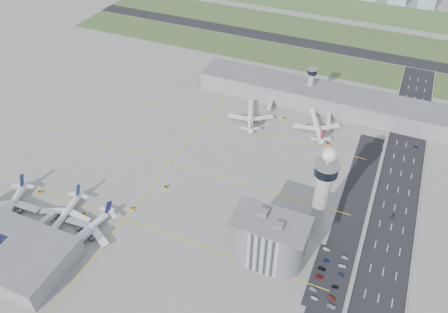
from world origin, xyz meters
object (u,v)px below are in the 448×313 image
at_px(tug_1, 84,214).
at_px(car_lot_4, 326,261).
at_px(airplane_near_b, 64,212).
at_px(tug_5, 328,144).
at_px(car_lot_0, 314,298).
at_px(car_lot_5, 326,249).
at_px(car_lot_3, 322,269).
at_px(car_lot_2, 319,277).
at_px(control_tower, 322,190).
at_px(jet_bridge_near_1, 35,230).
at_px(car_hw_2, 416,147).
at_px(airplane_far_a, 251,113).
at_px(jet_bridge_near_2, 76,246).
at_px(car_lot_9, 340,275).
at_px(airplane_near_c, 86,228).
at_px(car_hw_4, 405,102).
at_px(car_lot_1, 313,289).
at_px(car_lot_8, 335,287).
at_px(car_lot_7, 332,298).
at_px(jet_bridge_far_1, 329,115).
at_px(tug_3, 166,187).
at_px(tug_0, 40,192).
at_px(secondary_tower, 311,82).
at_px(car_lot_6, 331,306).
at_px(airplane_near_a, 9,204).
at_px(car_lot_10, 342,266).
at_px(jet_bridge_far_0, 271,102).
at_px(car_hw_1, 393,216).
at_px(airplane_far_b, 317,122).
at_px(car_lot_11, 345,258).
at_px(tug_2, 132,209).
at_px(admin_building, 269,240).
at_px(tug_4, 284,119).

distance_m(tug_1, car_lot_4, 151.88).
xyz_separation_m(airplane_near_b, tug_5, (134.23, 140.18, -4.89)).
xyz_separation_m(car_lot_0, car_lot_5, (-1.58, 34.43, -0.01)).
bearing_deg(car_lot_3, car_lot_2, -179.33).
height_order(airplane_near_b, tug_5, airplane_near_b).
bearing_deg(car_lot_5, control_tower, 40.66).
bearing_deg(car_lot_3, jet_bridge_near_1, 104.63).
distance_m(car_lot_3, car_hw_2, 142.65).
xyz_separation_m(airplane_far_a, car_lot_3, (89.25, -122.62, -5.53)).
relative_size(control_tower, tug_1, 20.91).
relative_size(airplane_near_b, jet_bridge_near_2, 2.95).
bearing_deg(car_lot_9, car_lot_2, 127.74).
relative_size(airplane_near_c, car_hw_4, 11.63).
height_order(car_lot_1, car_lot_8, car_lot_1).
height_order(jet_bridge_near_2, car_lot_4, jet_bridge_near_2).
distance_m(tug_5, car_lot_7, 133.96).
distance_m(control_tower, car_hw_4, 180.88).
bearing_deg(car_lot_9, jet_bridge_far_1, 24.53).
bearing_deg(tug_3, car_lot_5, -14.10).
relative_size(airplane_near_c, car_lot_2, 9.97).
bearing_deg(tug_0, car_lot_9, 55.63).
relative_size(secondary_tower, car_lot_5, 8.55).
relative_size(control_tower, car_lot_5, 17.28).
bearing_deg(car_hw_2, tug_5, -163.52).
distance_m(airplane_near_b, car_lot_2, 158.90).
bearing_deg(car_lot_6, tug_0, 90.77).
relative_size(secondary_tower, tug_3, 10.64).
height_order(airplane_near_a, car_lot_4, airplane_near_a).
distance_m(car_lot_1, car_lot_5, 29.45).
xyz_separation_m(airplane_near_b, car_lot_9, (167.82, 26.41, -5.19)).
height_order(airplane_near_b, car_lot_10, airplane_near_b).
relative_size(car_lot_0, car_lot_9, 1.01).
relative_size(jet_bridge_far_0, car_hw_2, 3.41).
relative_size(car_lot_0, car_hw_1, 1.00).
bearing_deg(secondary_tower, car_hw_2, -18.45).
bearing_deg(tug_3, car_lot_10, -17.43).
height_order(secondary_tower, airplane_far_b, secondary_tower).
xyz_separation_m(car_lot_10, car_lot_11, (0.25, 6.42, 0.06)).
distance_m(tug_2, car_lot_2, 123.03).
relative_size(tug_0, car_lot_10, 0.70).
xyz_separation_m(airplane_far_a, car_lot_0, (90.03, -142.53, -5.53)).
relative_size(admin_building, tug_4, 13.36).
xyz_separation_m(tug_5, car_lot_7, (32.35, -130.00, -0.26)).
height_order(jet_bridge_near_1, car_lot_4, jet_bridge_near_1).
relative_size(airplane_near_c, car_lot_6, 8.95).
relative_size(tug_2, car_hw_4, 0.79).
distance_m(admin_building, car_hw_1, 88.89).
relative_size(tug_4, car_lot_6, 0.66).
height_order(airplane_near_b, car_lot_11, airplane_near_b).
bearing_deg(jet_bridge_near_2, airplane_near_b, 62.11).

